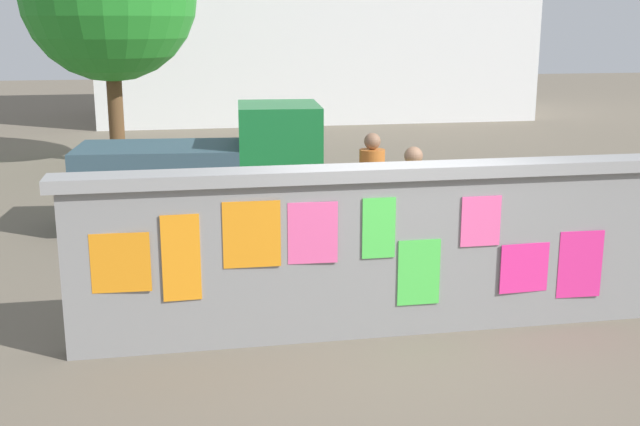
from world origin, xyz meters
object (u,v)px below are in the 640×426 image
(auto_rickshaw_truck, at_px, (214,168))
(bicycle_far, at_px, (540,235))
(person_walking, at_px, (372,180))
(motorcycle, at_px, (459,196))
(person_bystander, at_px, (412,199))
(bicycle_near, at_px, (290,263))

(auto_rickshaw_truck, relative_size, bicycle_far, 2.18)
(auto_rickshaw_truck, height_order, bicycle_far, auto_rickshaw_truck)
(auto_rickshaw_truck, height_order, person_walking, auto_rickshaw_truck)
(motorcycle, xyz_separation_m, person_bystander, (-1.48, -2.32, 0.52))
(bicycle_far, bearing_deg, auto_rickshaw_truck, 146.42)
(bicycle_far, relative_size, person_walking, 1.05)
(auto_rickshaw_truck, xyz_separation_m, person_walking, (2.00, -1.78, 0.09))
(motorcycle, relative_size, bicycle_near, 1.11)
(motorcycle, relative_size, person_walking, 1.17)
(person_walking, bearing_deg, bicycle_near, -131.64)
(bicycle_near, xyz_separation_m, person_walking, (1.34, 1.50, 0.62))
(bicycle_near, bearing_deg, bicycle_far, 10.31)
(motorcycle, distance_m, person_bystander, 2.80)
(motorcycle, relative_size, bicycle_far, 1.11)
(motorcycle, bearing_deg, auto_rickshaw_truck, 169.26)
(motorcycle, bearing_deg, bicycle_near, -139.11)
(bicycle_near, xyz_separation_m, bicycle_far, (3.36, 0.61, 0.00))
(person_bystander, bearing_deg, person_walking, 98.45)
(auto_rickshaw_truck, bearing_deg, bicycle_far, -33.58)
(bicycle_far, distance_m, person_walking, 2.30)
(bicycle_far, height_order, person_walking, person_walking)
(motorcycle, distance_m, person_walking, 2.05)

